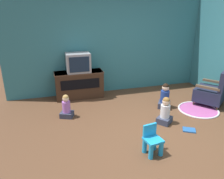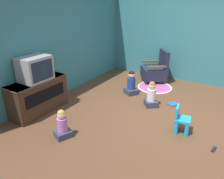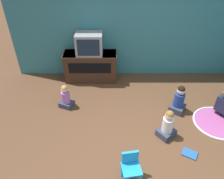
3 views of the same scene
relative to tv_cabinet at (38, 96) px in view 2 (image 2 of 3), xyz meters
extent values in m
plane|color=brown|center=(1.19, -2.19, -0.36)|extent=(30.00, 30.00, 0.00)
cube|color=teal|center=(0.89, 0.31, 0.99)|extent=(5.40, 0.12, 2.68)
cube|color=teal|center=(3.53, -2.41, 0.99)|extent=(0.12, 5.56, 2.68)
cube|color=#382316|center=(0.00, 0.00, -0.01)|extent=(1.19, 0.45, 0.69)
cube|color=#503626|center=(0.00, 0.00, 0.32)|extent=(1.22, 0.46, 0.02)
cube|color=black|center=(0.00, -0.23, 0.07)|extent=(0.96, 0.01, 0.25)
cube|color=#939399|center=(0.00, 0.00, 0.57)|extent=(0.58, 0.43, 0.47)
cube|color=#142338|center=(0.00, -0.22, 0.57)|extent=(0.48, 0.02, 0.37)
cylinder|color=brown|center=(2.98, -0.94, -0.31)|extent=(0.04, 0.04, 0.10)
cylinder|color=brown|center=(2.55, -1.26, -0.31)|extent=(0.04, 0.04, 0.10)
cylinder|color=brown|center=(3.30, -1.36, -0.31)|extent=(0.04, 0.04, 0.10)
cylinder|color=brown|center=(2.87, -1.68, -0.31)|extent=(0.04, 0.04, 0.10)
cube|color=#1E2338|center=(2.93, -1.31, -0.10)|extent=(0.88, 0.87, 0.30)
cube|color=#1E2338|center=(3.09, -1.52, 0.29)|extent=(0.54, 0.44, 0.47)
cube|color=brown|center=(3.15, -1.14, 0.15)|extent=(0.37, 0.46, 0.05)
cube|color=brown|center=(2.70, -1.48, 0.15)|extent=(0.37, 0.46, 0.05)
cylinder|color=#1E99DB|center=(0.69, -2.80, -0.22)|extent=(0.07, 0.07, 0.27)
cylinder|color=#1E99DB|center=(0.88, -2.77, -0.22)|extent=(0.07, 0.07, 0.27)
cylinder|color=#1E99DB|center=(0.66, -2.63, -0.22)|extent=(0.07, 0.07, 0.27)
cylinder|color=#1E99DB|center=(0.85, -2.60, -0.22)|extent=(0.07, 0.07, 0.27)
cube|color=#1E99DB|center=(0.77, -2.70, -0.10)|extent=(0.30, 0.29, 0.04)
cube|color=#1E99DB|center=(0.75, -2.59, 0.02)|extent=(0.24, 0.07, 0.21)
cylinder|color=#A54C8C|center=(2.49, -1.54, -0.35)|extent=(0.90, 0.90, 0.01)
torus|color=silver|center=(2.49, -1.54, -0.34)|extent=(0.90, 0.90, 0.04)
cube|color=#33384C|center=(1.45, -1.85, -0.29)|extent=(0.38, 0.37, 0.12)
cylinder|color=silver|center=(1.45, -1.85, -0.10)|extent=(0.19, 0.19, 0.27)
sphere|color=beige|center=(1.45, -1.85, 0.11)|extent=(0.15, 0.15, 0.15)
sphere|color=olive|center=(1.45, -1.85, 0.14)|extent=(0.14, 0.14, 0.14)
cube|color=#33384C|center=(-0.43, -1.04, -0.30)|extent=(0.33, 0.31, 0.11)
cylinder|color=#A566BF|center=(-0.43, -1.04, -0.12)|extent=(0.17, 0.17, 0.24)
sphere|color=beige|center=(-0.43, -1.04, 0.07)|extent=(0.14, 0.14, 0.14)
sphere|color=tan|center=(-0.43, -1.04, 0.09)|extent=(0.13, 0.13, 0.13)
cube|color=#33384C|center=(1.81, -1.18, -0.29)|extent=(0.38, 0.40, 0.13)
cylinder|color=navy|center=(1.81, -1.18, -0.08)|extent=(0.20, 0.20, 0.28)
sphere|color=beige|center=(1.81, -1.18, 0.13)|extent=(0.16, 0.16, 0.16)
sphere|color=black|center=(1.81, -1.18, 0.16)|extent=(0.15, 0.15, 0.15)
cube|color=#235699|center=(1.76, -2.25, -0.34)|extent=(0.29, 0.27, 0.02)
cube|color=black|center=(0.53, -3.27, -0.35)|extent=(0.15, 0.07, 0.02)
camera|label=1|loc=(-0.66, -5.33, 1.83)|focal=35.00mm
camera|label=2|loc=(-2.64, -3.37, 1.80)|focal=35.00mm
camera|label=3|loc=(0.50, -4.51, 2.55)|focal=35.00mm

